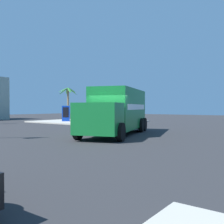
# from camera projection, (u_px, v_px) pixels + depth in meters

# --- Properties ---
(ground_plane) EXTENTS (100.00, 100.00, 0.00)m
(ground_plane) POSITION_uv_depth(u_px,v_px,m) (106.00, 139.00, 14.65)
(ground_plane) COLOR #2B2B2D
(sidewalk_corner_far) EXTENTS (10.99, 10.99, 0.14)m
(sidewalk_corner_far) POSITION_uv_depth(u_px,v_px,m) (89.00, 121.00, 32.39)
(sidewalk_corner_far) COLOR #B2ADA0
(sidewalk_corner_far) RESTS_ON ground
(delivery_truck) EXTENTS (8.44, 5.08, 3.04)m
(delivery_truck) POSITION_uv_depth(u_px,v_px,m) (117.00, 111.00, 17.29)
(delivery_truck) COLOR #146B2D
(delivery_truck) RESTS_ON ground
(vending_machine_red) EXTENTS (1.17, 1.17, 1.85)m
(vending_machine_red) POSITION_uv_depth(u_px,v_px,m) (66.00, 113.00, 31.25)
(vending_machine_red) COLOR #0F38B2
(vending_machine_red) RESTS_ON sidewalk_corner_far
(palm_tree_far) EXTENTS (2.74, 2.44, 4.24)m
(palm_tree_far) POSITION_uv_depth(u_px,v_px,m) (68.00, 98.00, 33.58)
(palm_tree_far) COLOR #7A6647
(palm_tree_far) RESTS_ON sidewalk_corner_far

